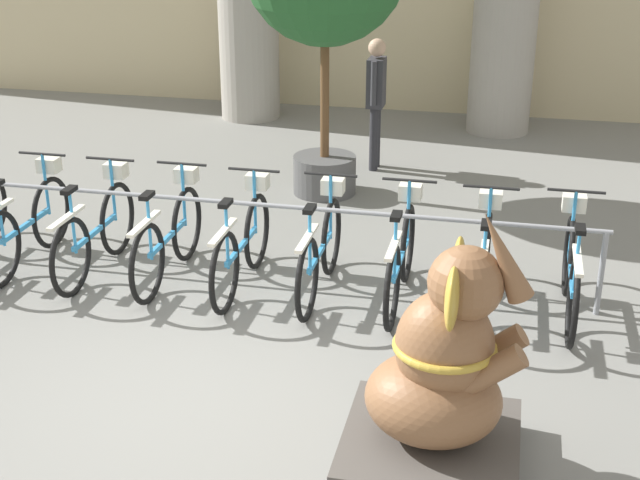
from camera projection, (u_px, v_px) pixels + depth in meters
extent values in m
plane|color=slate|center=(192.00, 395.00, 6.38)|extent=(60.00, 60.00, 0.00)
cylinder|color=gray|center=(601.00, 274.00, 7.41)|extent=(0.05, 0.05, 0.75)
cylinder|color=gray|center=(246.00, 203.00, 7.89)|extent=(6.26, 0.04, 0.04)
torus|color=black|center=(51.00, 213.00, 8.78)|extent=(0.05, 0.71, 0.71)
cube|color=#338CC6|center=(26.00, 225.00, 8.33)|extent=(0.04, 0.86, 0.04)
cylinder|color=#338CC6|center=(0.00, 216.00, 7.90)|extent=(0.03, 0.03, 0.57)
cylinder|color=#338CC6|center=(46.00, 184.00, 8.63)|extent=(0.03, 0.03, 0.62)
cylinder|color=black|center=(42.00, 154.00, 8.51)|extent=(0.48, 0.03, 0.03)
cube|color=silver|center=(49.00, 165.00, 8.65)|extent=(0.20, 0.16, 0.14)
torus|color=black|center=(117.00, 219.00, 8.63)|extent=(0.05, 0.71, 0.71)
torus|color=black|center=(71.00, 257.00, 7.76)|extent=(0.05, 0.71, 0.71)
cube|color=#338CC6|center=(95.00, 232.00, 8.18)|extent=(0.04, 0.86, 0.04)
cube|color=silver|center=(66.00, 218.00, 7.62)|extent=(0.06, 0.60, 0.03)
cylinder|color=#338CC6|center=(73.00, 223.00, 7.75)|extent=(0.03, 0.03, 0.57)
cube|color=black|center=(69.00, 190.00, 7.63)|extent=(0.08, 0.18, 0.04)
cylinder|color=#338CC6|center=(113.00, 190.00, 8.47)|extent=(0.03, 0.03, 0.62)
cylinder|color=black|center=(110.00, 159.00, 8.35)|extent=(0.48, 0.03, 0.03)
cube|color=silver|center=(116.00, 170.00, 8.50)|extent=(0.20, 0.16, 0.14)
torus|color=black|center=(187.00, 224.00, 8.50)|extent=(0.05, 0.71, 0.71)
torus|color=black|center=(147.00, 264.00, 7.64)|extent=(0.05, 0.71, 0.71)
cube|color=#338CC6|center=(168.00, 238.00, 8.05)|extent=(0.04, 0.86, 0.04)
cube|color=silver|center=(144.00, 224.00, 7.49)|extent=(0.06, 0.60, 0.03)
cylinder|color=#338CC6|center=(150.00, 229.00, 7.62)|extent=(0.03, 0.03, 0.57)
cube|color=black|center=(147.00, 196.00, 7.50)|extent=(0.08, 0.18, 0.04)
cylinder|color=#338CC6|center=(184.00, 195.00, 8.34)|extent=(0.03, 0.03, 0.62)
cylinder|color=black|center=(182.00, 164.00, 8.23)|extent=(0.48, 0.03, 0.03)
cube|color=silver|center=(186.00, 175.00, 8.37)|extent=(0.20, 0.16, 0.14)
torus|color=black|center=(257.00, 231.00, 8.32)|extent=(0.05, 0.71, 0.71)
torus|color=black|center=(225.00, 273.00, 7.46)|extent=(0.05, 0.71, 0.71)
cube|color=#338CC6|center=(241.00, 246.00, 7.87)|extent=(0.04, 0.86, 0.04)
cube|color=silver|center=(223.00, 232.00, 7.32)|extent=(0.06, 0.60, 0.03)
cylinder|color=#338CC6|center=(227.00, 237.00, 7.44)|extent=(0.03, 0.03, 0.57)
cube|color=black|center=(226.00, 203.00, 7.33)|extent=(0.08, 0.18, 0.04)
cylinder|color=#338CC6|center=(255.00, 202.00, 8.17)|extent=(0.03, 0.03, 0.62)
cylinder|color=black|center=(254.00, 170.00, 8.05)|extent=(0.48, 0.03, 0.03)
cube|color=silver|center=(257.00, 181.00, 8.20)|extent=(0.20, 0.16, 0.14)
torus|color=black|center=(331.00, 237.00, 8.20)|extent=(0.05, 0.71, 0.71)
torus|color=black|center=(307.00, 280.00, 7.34)|extent=(0.05, 0.71, 0.71)
cube|color=#338CC6|center=(320.00, 252.00, 7.75)|extent=(0.04, 0.86, 0.04)
cube|color=silver|center=(307.00, 238.00, 7.20)|extent=(0.06, 0.60, 0.03)
cylinder|color=#338CC6|center=(310.00, 244.00, 7.32)|extent=(0.03, 0.03, 0.57)
cube|color=black|center=(310.00, 209.00, 7.20)|extent=(0.08, 0.18, 0.04)
cylinder|color=#338CC6|center=(331.00, 207.00, 8.05)|extent=(0.03, 0.03, 0.62)
cylinder|color=black|center=(331.00, 175.00, 7.93)|extent=(0.48, 0.03, 0.03)
cube|color=silver|center=(333.00, 186.00, 8.07)|extent=(0.20, 0.16, 0.14)
torus|color=black|center=(408.00, 243.00, 8.05)|extent=(0.05, 0.71, 0.71)
torus|color=black|center=(392.00, 288.00, 7.19)|extent=(0.05, 0.71, 0.71)
cube|color=#338CC6|center=(400.00, 259.00, 7.60)|extent=(0.04, 0.86, 0.04)
cube|color=silver|center=(394.00, 246.00, 7.05)|extent=(0.06, 0.60, 0.03)
cylinder|color=#338CC6|center=(395.00, 251.00, 7.17)|extent=(0.03, 0.03, 0.57)
cube|color=black|center=(396.00, 216.00, 7.06)|extent=(0.08, 0.18, 0.04)
cylinder|color=#338CC6|center=(408.00, 213.00, 7.90)|extent=(0.03, 0.03, 0.62)
cylinder|color=black|center=(410.00, 180.00, 7.78)|extent=(0.48, 0.03, 0.03)
cube|color=silver|center=(410.00, 192.00, 7.93)|extent=(0.20, 0.16, 0.14)
torus|color=black|center=(486.00, 252.00, 7.88)|extent=(0.05, 0.71, 0.71)
torus|color=black|center=(480.00, 299.00, 7.02)|extent=(0.05, 0.71, 0.71)
cube|color=#338CC6|center=(484.00, 268.00, 7.43)|extent=(0.04, 0.86, 0.04)
cube|color=silver|center=(484.00, 255.00, 6.87)|extent=(0.06, 0.60, 0.03)
cylinder|color=#338CC6|center=(484.00, 261.00, 7.00)|extent=(0.03, 0.03, 0.57)
cube|color=black|center=(486.00, 225.00, 6.88)|extent=(0.08, 0.18, 0.04)
cylinder|color=#338CC6|center=(489.00, 221.00, 7.73)|extent=(0.03, 0.03, 0.62)
cylinder|color=black|center=(491.00, 188.00, 7.61)|extent=(0.48, 0.03, 0.03)
cube|color=silver|center=(491.00, 199.00, 7.75)|extent=(0.20, 0.16, 0.14)
torus|color=black|center=(569.00, 256.00, 7.79)|extent=(0.05, 0.71, 0.71)
torus|color=black|center=(573.00, 304.00, 6.93)|extent=(0.05, 0.71, 0.71)
cube|color=#338CC6|center=(571.00, 273.00, 7.34)|extent=(0.04, 0.86, 0.04)
cube|color=silver|center=(578.00, 260.00, 6.79)|extent=(0.06, 0.60, 0.03)
cylinder|color=#338CC6|center=(576.00, 266.00, 6.91)|extent=(0.03, 0.03, 0.57)
cube|color=black|center=(580.00, 229.00, 6.79)|extent=(0.08, 0.18, 0.04)
cylinder|color=#338CC6|center=(573.00, 225.00, 7.64)|extent=(0.03, 0.03, 0.62)
cylinder|color=black|center=(576.00, 191.00, 7.52)|extent=(0.48, 0.03, 0.03)
cube|color=silver|center=(574.00, 203.00, 7.66)|extent=(0.20, 0.16, 0.14)
cube|color=#4C4742|center=(430.00, 450.00, 5.59)|extent=(1.09, 1.09, 0.22)
ellipsoid|color=brown|center=(433.00, 398.00, 5.45)|extent=(0.84, 0.74, 0.55)
ellipsoid|color=brown|center=(444.00, 346.00, 5.30)|extent=(0.60, 0.55, 0.69)
sphere|color=brown|center=(466.00, 283.00, 5.11)|extent=(0.45, 0.45, 0.45)
ellipsoid|color=#B79333|center=(458.00, 267.00, 5.33)|extent=(0.08, 0.32, 0.38)
ellipsoid|color=#B79333|center=(452.00, 299.00, 4.92)|extent=(0.08, 0.32, 0.38)
cone|color=brown|center=(503.00, 256.00, 5.00)|extent=(0.38, 0.16, 0.56)
cylinder|color=brown|center=(491.00, 352.00, 5.38)|extent=(0.44, 0.15, 0.39)
cylinder|color=brown|center=(489.00, 372.00, 5.16)|extent=(0.44, 0.15, 0.39)
torus|color=#B79333|center=(444.00, 346.00, 5.30)|extent=(0.63, 0.63, 0.05)
cylinder|color=#28282D|center=(376.00, 136.00, 11.18)|extent=(0.11, 0.11, 0.79)
cylinder|color=#28282D|center=(374.00, 139.00, 11.03)|extent=(0.11, 0.11, 0.79)
cube|color=#333338|center=(376.00, 83.00, 10.84)|extent=(0.20, 0.32, 0.59)
sphere|color=tan|center=(377.00, 48.00, 10.68)|extent=(0.21, 0.21, 0.21)
cylinder|color=#333338|center=(379.00, 77.00, 11.01)|extent=(0.07, 0.07, 0.54)
cylinder|color=#333338|center=(374.00, 84.00, 10.65)|extent=(0.07, 0.07, 0.54)
cylinder|color=#4C4C4C|center=(325.00, 174.00, 10.32)|extent=(0.73, 0.73, 0.44)
cylinder|color=brown|center=(325.00, 95.00, 9.96)|extent=(0.10, 0.10, 1.44)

